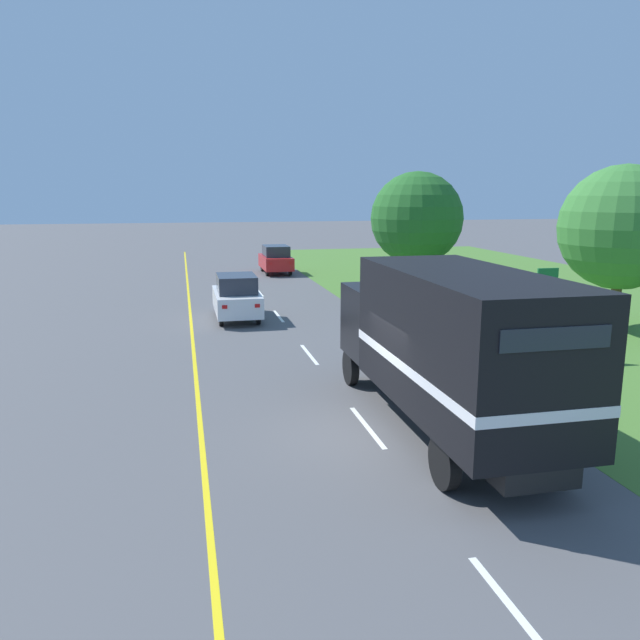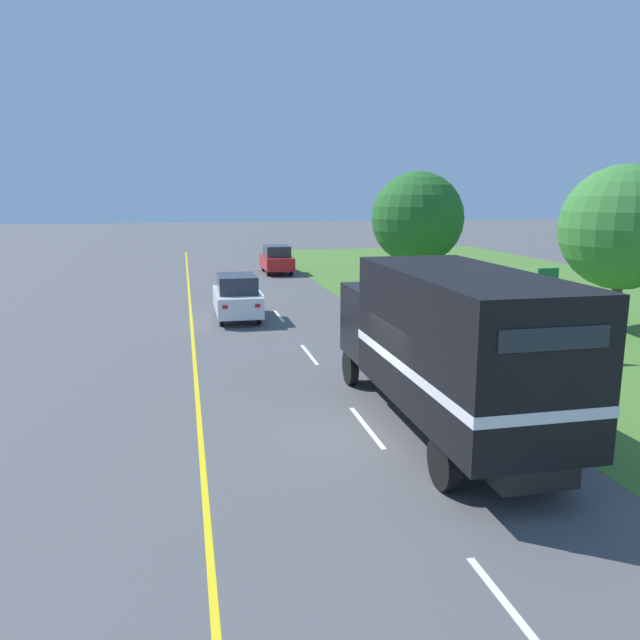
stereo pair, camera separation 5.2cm
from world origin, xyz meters
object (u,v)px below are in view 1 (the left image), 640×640
roadside_tree_near (623,228)px  delineator_post (597,424)px  highway_sign (525,304)px  roadside_tree_mid (417,218)px  horse_trailer_truck (447,343)px  roadside_tree_far (429,210)px  lead_car_white (237,297)px  lead_car_red_ahead (276,259)px

roadside_tree_near → delineator_post: bearing=-128.8°
highway_sign → roadside_tree_mid: bearing=83.9°
horse_trailer_truck → delineator_post: 3.49m
roadside_tree_far → highway_sign: bearing=-104.2°
lead_car_white → roadside_tree_mid: size_ratio=0.64×
lead_car_red_ahead → roadside_tree_mid: roadside_tree_mid is taller
roadside_tree_near → highway_sign: bearing=-150.8°
highway_sign → lead_car_white: bearing=135.0°
lead_car_white → roadside_tree_far: (13.63, 12.73, 3.14)m
lead_car_red_ahead → highway_sign: highway_sign is taller
lead_car_red_ahead → roadside_tree_far: 10.47m
roadside_tree_near → roadside_tree_far: size_ratio=1.03×
highway_sign → lead_car_red_ahead: bearing=101.1°
roadside_tree_mid → delineator_post: 20.47m
lead_car_white → highway_sign: 11.81m
lead_car_red_ahead → roadside_tree_far: (9.81, -1.86, 3.17)m
roadside_tree_mid → delineator_post: (-3.60, -19.86, -3.40)m
highway_sign → roadside_tree_far: (5.31, 21.07, 2.32)m
roadside_tree_mid → highway_sign: bearing=-96.1°
horse_trailer_truck → highway_sign: bearing=46.6°
horse_trailer_truck → roadside_tree_far: size_ratio=1.40×
lead_car_red_ahead → delineator_post: bearing=-85.5°
lead_car_white → highway_sign: bearing=-45.0°
highway_sign → roadside_tree_near: 6.96m
lead_car_red_ahead → highway_sign: bearing=-78.9°
highway_sign → roadside_tree_mid: roadside_tree_mid is taller
horse_trailer_truck → lead_car_white: bearing=103.8°
lead_car_white → delineator_post: size_ratio=4.23×
roadside_tree_near → delineator_post: 13.18m
lead_car_white → delineator_post: 16.24m
lead_car_red_ahead → roadside_tree_near: bearing=-62.4°
highway_sign → delineator_post: 7.16m
roadside_tree_mid → roadside_tree_near: bearing=-66.2°
horse_trailer_truck → highway_sign: horse_trailer_truck is taller
roadside_tree_mid → roadside_tree_far: (3.90, 7.90, 0.19)m
lead_car_white → roadside_tree_near: size_ratio=0.64×
roadside_tree_far → delineator_post: 28.98m
lead_car_white → lead_car_red_ahead: bearing=75.3°
lead_car_white → delineator_post: (6.13, -15.03, -0.45)m
lead_car_white → lead_car_red_ahead: lead_car_white is taller
highway_sign → delineator_post: size_ratio=3.05×
horse_trailer_truck → highway_sign: 7.24m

